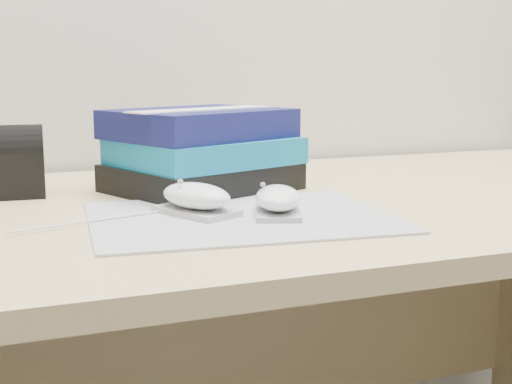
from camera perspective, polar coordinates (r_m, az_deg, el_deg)
name	(u,v)px	position (r m, az deg, el deg)	size (l,w,h in m)	color
desk	(263,327)	(1.23, 0.53, -10.74)	(1.60, 0.80, 0.73)	tan
mousepad	(240,217)	(0.96, -1.28, -2.02)	(0.40, 0.31, 0.00)	gray
mouse_rear	(196,198)	(0.97, -4.80, -0.52)	(0.11, 0.13, 0.05)	#B0B0B3
mouse_front	(278,200)	(0.96, 1.76, -0.67)	(0.10, 0.12, 0.05)	#A4A4A7
usb_cable	(100,220)	(0.95, -12.39, -2.20)	(0.00, 0.00, 0.24)	silver
book_stack	(202,151)	(1.17, -4.37, 3.32)	(0.33, 0.30, 0.14)	black
pouch	(3,162)	(1.18, -19.58, 2.25)	(0.13, 0.10, 0.11)	black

